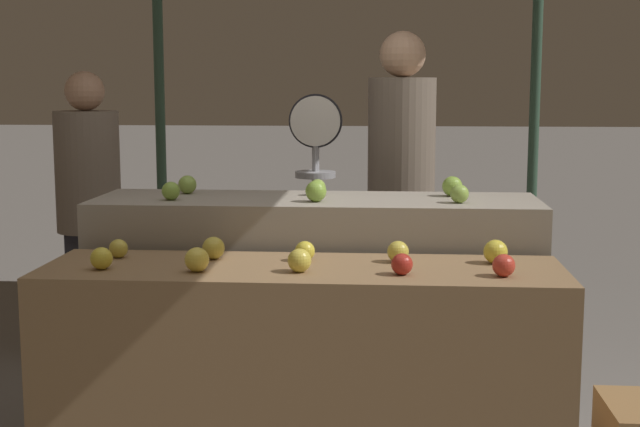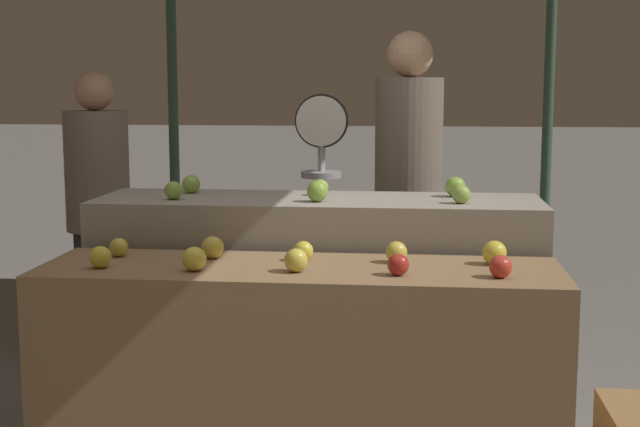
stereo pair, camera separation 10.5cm
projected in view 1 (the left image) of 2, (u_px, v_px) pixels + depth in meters
display_counter_front at (303, 384)px, 3.26m from camera, size 1.88×0.55×0.88m
display_counter_back at (316, 319)px, 3.84m from camera, size 1.88×0.55×1.05m
apple_front_0 at (101, 258)px, 3.14m from camera, size 0.08×0.08×0.08m
apple_front_1 at (197, 260)px, 3.10m from camera, size 0.09×0.09×0.09m
apple_front_2 at (300, 260)px, 3.10m from camera, size 0.08×0.08×0.08m
apple_front_3 at (402, 264)px, 3.05m from camera, size 0.08×0.08×0.08m
apple_front_4 at (504, 265)px, 3.02m from camera, size 0.08×0.08×0.08m
apple_front_5 at (118, 249)px, 3.35m from camera, size 0.07×0.07×0.07m
apple_front_6 at (213, 248)px, 3.33m from camera, size 0.08×0.08×0.08m
apple_front_7 at (305, 251)px, 3.29m from camera, size 0.07×0.07×0.07m
apple_front_8 at (398, 252)px, 3.27m from camera, size 0.08×0.08×0.08m
apple_front_9 at (496, 252)px, 3.24m from camera, size 0.09×0.09×0.09m
apple_back_0 at (171, 191)px, 3.70m from camera, size 0.08×0.08×0.08m
apple_back_1 at (316, 191)px, 3.64m from camera, size 0.09×0.09×0.09m
apple_back_2 at (459, 194)px, 3.61m from camera, size 0.08×0.08×0.08m
apple_back_3 at (187, 185)px, 3.92m from camera, size 0.08×0.08×0.08m
apple_back_4 at (318, 187)px, 3.86m from camera, size 0.07×0.07×0.07m
apple_back_5 at (452, 186)px, 3.82m from camera, size 0.09×0.09×0.09m
produce_scale at (316, 178)px, 4.39m from camera, size 0.26×0.20×1.48m
person_vendor_at_scale at (401, 177)px, 4.63m from camera, size 0.41×0.41×1.80m
person_customer_left at (89, 198)px, 4.78m from camera, size 0.42×0.42×1.60m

